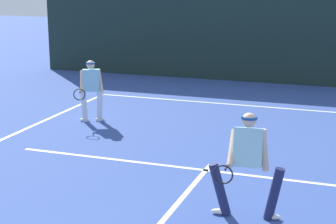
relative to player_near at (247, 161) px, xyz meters
name	(u,v)px	position (x,y,z in m)	size (l,w,h in m)	color
court_line_baseline_far	(260,106)	(-1.17, 7.56, -0.93)	(9.97, 0.10, 0.01)	white
court_line_service	(206,170)	(-1.17, 1.86, -0.93)	(8.13, 0.10, 0.01)	white
player_near	(247,161)	(0.00, 0.00, 0.00)	(1.19, 0.90, 1.69)	#1E234C
player_far	(91,88)	(-4.96, 4.47, -0.06)	(0.66, 0.93, 1.59)	silver
back_fence_windscreen	(282,33)	(-1.17, 11.27, 0.82)	(18.22, 0.12, 3.51)	#1C2F2A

